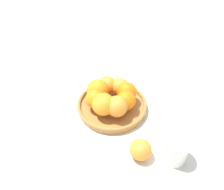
# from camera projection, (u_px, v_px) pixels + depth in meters

# --- Properties ---
(ground_plane) EXTENTS (4.00, 4.00, 0.00)m
(ground_plane) POSITION_uv_depth(u_px,v_px,m) (112.00, 108.00, 0.82)
(ground_plane) COLOR beige
(fruit_bowl) EXTENTS (0.26, 0.26, 0.03)m
(fruit_bowl) POSITION_uv_depth(u_px,v_px,m) (112.00, 105.00, 0.81)
(fruit_bowl) COLOR #A57238
(fruit_bowl) RESTS_ON ground_plane
(orange_pile) EXTENTS (0.19, 0.18, 0.08)m
(orange_pile) POSITION_uv_depth(u_px,v_px,m) (111.00, 95.00, 0.77)
(orange_pile) COLOR orange
(orange_pile) RESTS_ON fruit_bowl
(stray_orange) EXTENTS (0.07, 0.07, 0.07)m
(stray_orange) POSITION_uv_depth(u_px,v_px,m) (140.00, 149.00, 0.64)
(stray_orange) COLOR orange
(stray_orange) RESTS_ON ground_plane
(drinking_glass) EXTENTS (0.07, 0.07, 0.09)m
(drinking_glass) POSITION_uv_depth(u_px,v_px,m) (176.00, 149.00, 0.63)
(drinking_glass) COLOR silver
(drinking_glass) RESTS_ON ground_plane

